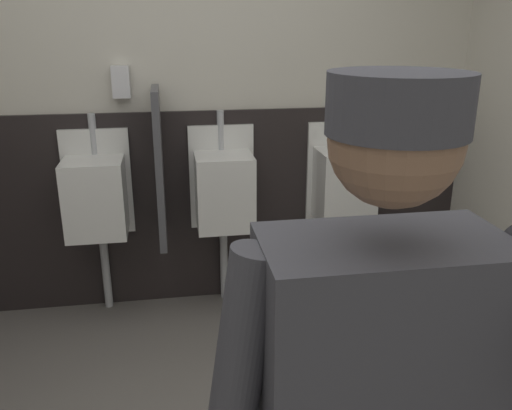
{
  "coord_description": "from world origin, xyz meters",
  "views": [
    {
      "loc": [
        -0.1,
        -1.57,
        1.73
      ],
      "look_at": [
        0.13,
        -0.18,
        1.25
      ],
      "focal_mm": 37.43,
      "sensor_mm": 36.0,
      "label": 1
    }
  ],
  "objects_px": {
    "urinal_middle": "(224,190)",
    "soap_dispenser": "(121,82)",
    "urinal_left": "(96,196)",
    "urinal_right": "(342,184)"
  },
  "relations": [
    {
      "from": "urinal_middle",
      "to": "soap_dispenser",
      "type": "relative_size",
      "value": 6.89
    },
    {
      "from": "urinal_right",
      "to": "soap_dispenser",
      "type": "xyz_separation_m",
      "value": [
        -1.32,
        0.12,
        0.64
      ]
    },
    {
      "from": "urinal_right",
      "to": "urinal_middle",
      "type": "bearing_deg",
      "value": 180.0
    },
    {
      "from": "urinal_right",
      "to": "soap_dispenser",
      "type": "relative_size",
      "value": 6.89
    },
    {
      "from": "urinal_middle",
      "to": "soap_dispenser",
      "type": "bearing_deg",
      "value": 168.1
    },
    {
      "from": "urinal_middle",
      "to": "urinal_right",
      "type": "height_order",
      "value": "same"
    },
    {
      "from": "urinal_left",
      "to": "soap_dispenser",
      "type": "xyz_separation_m",
      "value": [
        0.18,
        0.12,
        0.64
      ]
    },
    {
      "from": "urinal_middle",
      "to": "soap_dispenser",
      "type": "xyz_separation_m",
      "value": [
        -0.57,
        0.12,
        0.64
      ]
    },
    {
      "from": "urinal_left",
      "to": "soap_dispenser",
      "type": "distance_m",
      "value": 0.67
    },
    {
      "from": "urinal_left",
      "to": "soap_dispenser",
      "type": "height_order",
      "value": "soap_dispenser"
    }
  ]
}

